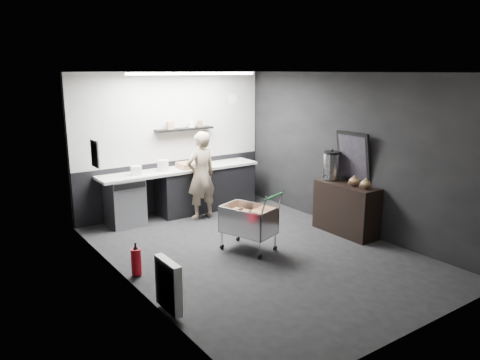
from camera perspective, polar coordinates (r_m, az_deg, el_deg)
floor at (r=7.28m, az=2.07°, el=-8.78°), size 5.50×5.50×0.00m
ceiling at (r=6.75m, az=2.27°, el=12.99°), size 5.50×5.50×0.00m
wall_back at (r=9.20m, az=-8.25°, el=4.50°), size 5.50×0.00×5.50m
wall_front at (r=5.04m, az=21.38°, el=-3.59°), size 5.50×0.00×5.50m
wall_left at (r=5.93m, az=-13.46°, el=-0.59°), size 0.00×5.50×5.50m
wall_right at (r=8.23m, az=13.36°, el=3.24°), size 0.00×5.50×5.50m
kitchen_wall_panel at (r=9.12m, az=-8.29°, el=7.59°), size 3.95×0.02×1.70m
dado_panel at (r=9.35m, az=-8.02°, el=-0.67°), size 3.95×0.02×1.00m
floating_shelf at (r=9.14m, az=-6.81°, el=6.19°), size 1.20×0.22×0.04m
wall_clock at (r=9.79m, az=-0.89°, el=9.87°), size 0.20×0.03×0.20m
poster at (r=7.10m, az=-17.30°, el=3.08°), size 0.02×0.30×0.40m
poster_red_band at (r=7.09m, az=-17.30°, el=3.64°), size 0.02×0.22×0.10m
radiator at (r=5.51m, az=-8.72°, el=-12.55°), size 0.10×0.50×0.60m
ceiling_strip at (r=8.30m, az=-5.67°, el=12.78°), size 2.40×0.20×0.04m
prep_counter at (r=9.15m, az=-6.37°, el=-1.20°), size 3.20×0.61×0.90m
person at (r=8.70m, az=-4.77°, el=0.55°), size 0.62×0.43×1.65m
shopping_cart at (r=7.22m, az=1.02°, el=-5.17°), size 0.77×1.02×0.95m
sideboard at (r=8.15m, az=12.74°, el=-2.58°), size 0.49×1.15×1.73m
fire_extinguisher at (r=6.56m, az=-12.54°, el=-9.58°), size 0.14×0.14×0.45m
cardboard_box at (r=9.03m, az=-5.85°, el=1.85°), size 0.55×0.43×0.11m
pink_tub at (r=8.80m, az=-9.38°, el=1.76°), size 0.20×0.20×0.20m
white_container at (r=8.55m, az=-12.52°, el=1.13°), size 0.22×0.19×0.16m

